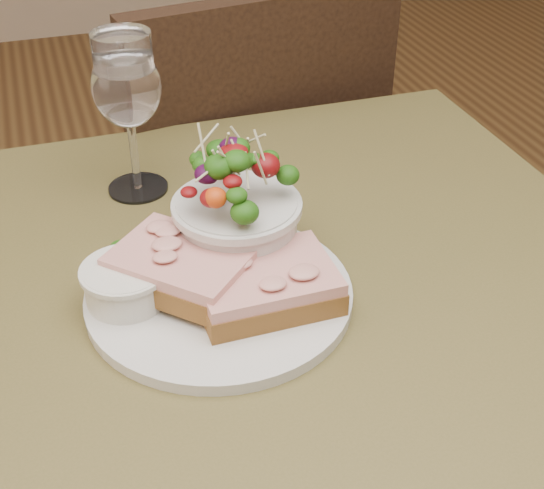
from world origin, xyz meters
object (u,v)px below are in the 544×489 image
object	(u,v)px
sandwich_back	(182,267)
ramekin	(126,282)
sandwich_front	(265,284)
dinner_plate	(219,294)
salad_bowl	(237,203)
chair_far	(228,283)
wine_glass	(127,92)
cafe_table	(262,379)

from	to	relation	value
sandwich_back	ramekin	bearing A→B (deg)	-134.56
sandwich_front	ramekin	bearing A→B (deg)	161.69
dinner_plate	ramekin	distance (m)	0.09
sandwich_back	ramekin	xyz separation A→B (m)	(-0.05, -0.00, -0.01)
salad_bowl	chair_far	bearing A→B (deg)	77.36
sandwich_back	chair_far	bearing A→B (deg)	117.36
chair_far	salad_bowl	distance (m)	0.77
chair_far	wine_glass	distance (m)	0.71
chair_far	sandwich_front	world-z (taller)	chair_far
sandwich_front	wine_glass	size ratio (longest dim) A/B	0.74
cafe_table	ramekin	distance (m)	0.18
chair_far	dinner_plate	bearing A→B (deg)	66.38
sandwich_front	sandwich_back	bearing A→B (deg)	149.60
dinner_plate	sandwich_front	distance (m)	0.05
sandwich_front	wine_glass	world-z (taller)	wine_glass
dinner_plate	sandwich_back	world-z (taller)	sandwich_back
cafe_table	ramekin	size ratio (longest dim) A/B	10.58
chair_far	wine_glass	xyz separation A→B (m)	(-0.19, -0.37, 0.58)
ramekin	wine_glass	distance (m)	0.24
sandwich_back	salad_bowl	bearing A→B (deg)	76.34
sandwich_front	salad_bowl	distance (m)	0.09
ramekin	dinner_plate	bearing A→B (deg)	-8.35
wine_glass	sandwich_back	bearing A→B (deg)	-87.87
sandwich_front	ramekin	size ratio (longest dim) A/B	1.71
dinner_plate	salad_bowl	world-z (taller)	salad_bowl
cafe_table	salad_bowl	distance (m)	0.19
dinner_plate	wine_glass	bearing A→B (deg)	99.70
salad_bowl	wine_glass	distance (m)	0.20
chair_far	ramekin	bearing A→B (deg)	58.61
cafe_table	sandwich_back	distance (m)	0.16
salad_bowl	wine_glass	xyz separation A→B (m)	(-0.07, 0.18, 0.05)
sandwich_back	salad_bowl	distance (m)	0.08
sandwich_front	sandwich_back	world-z (taller)	sandwich_back
dinner_plate	wine_glass	xyz separation A→B (m)	(-0.04, 0.23, 0.12)
ramekin	salad_bowl	bearing A→B (deg)	18.45
salad_bowl	wine_glass	size ratio (longest dim) A/B	0.73
chair_far	ramekin	world-z (taller)	chair_far
cafe_table	chair_far	world-z (taller)	chair_far
chair_far	sandwich_back	world-z (taller)	chair_far
dinner_plate	ramekin	xyz separation A→B (m)	(-0.08, 0.01, 0.03)
chair_far	sandwich_back	distance (m)	0.78
chair_far	salad_bowl	world-z (taller)	chair_far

